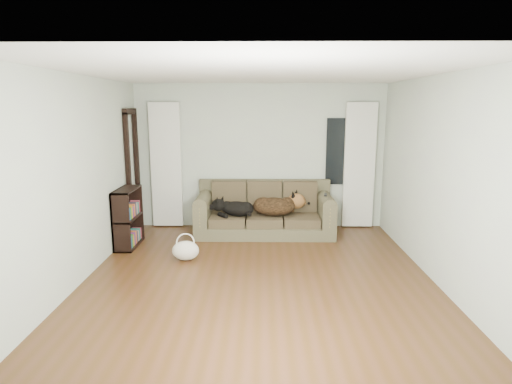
{
  "coord_description": "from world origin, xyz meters",
  "views": [
    {
      "loc": [
        0.04,
        -5.26,
        2.21
      ],
      "look_at": [
        -0.05,
        1.6,
        0.83
      ],
      "focal_mm": 30.0,
      "sensor_mm": 36.0,
      "label": 1
    }
  ],
  "objects_px": {
    "sofa": "(265,209)",
    "bookshelf": "(128,215)",
    "dog_black_lab": "(235,208)",
    "dog_shepherd": "(276,207)",
    "tote_bag": "(186,249)"
  },
  "relations": [
    {
      "from": "dog_shepherd",
      "to": "bookshelf",
      "type": "xyz_separation_m",
      "value": [
        -2.39,
        -0.66,
        0.01
      ]
    },
    {
      "from": "sofa",
      "to": "tote_bag",
      "type": "height_order",
      "value": "sofa"
    },
    {
      "from": "sofa",
      "to": "bookshelf",
      "type": "bearing_deg",
      "value": -162.65
    },
    {
      "from": "dog_shepherd",
      "to": "dog_black_lab",
      "type": "bearing_deg",
      "value": 11.35
    },
    {
      "from": "sofa",
      "to": "tote_bag",
      "type": "distance_m",
      "value": 1.78
    },
    {
      "from": "dog_black_lab",
      "to": "dog_shepherd",
      "type": "xyz_separation_m",
      "value": [
        0.71,
        0.05,
        0.01
      ]
    },
    {
      "from": "sofa",
      "to": "dog_shepherd",
      "type": "bearing_deg",
      "value": -4.56
    },
    {
      "from": "dog_black_lab",
      "to": "bookshelf",
      "type": "relative_size",
      "value": 0.63
    },
    {
      "from": "dog_shepherd",
      "to": "bookshelf",
      "type": "height_order",
      "value": "bookshelf"
    },
    {
      "from": "dog_black_lab",
      "to": "tote_bag",
      "type": "bearing_deg",
      "value": -92.63
    },
    {
      "from": "sofa",
      "to": "bookshelf",
      "type": "xyz_separation_m",
      "value": [
        -2.18,
        -0.68,
        0.05
      ]
    },
    {
      "from": "dog_black_lab",
      "to": "dog_shepherd",
      "type": "height_order",
      "value": "dog_shepherd"
    },
    {
      "from": "sofa",
      "to": "dog_black_lab",
      "type": "xyz_separation_m",
      "value": [
        -0.51,
        -0.07,
        0.03
      ]
    },
    {
      "from": "sofa",
      "to": "dog_shepherd",
      "type": "height_order",
      "value": "sofa"
    },
    {
      "from": "sofa",
      "to": "bookshelf",
      "type": "relative_size",
      "value": 2.54
    }
  ]
}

